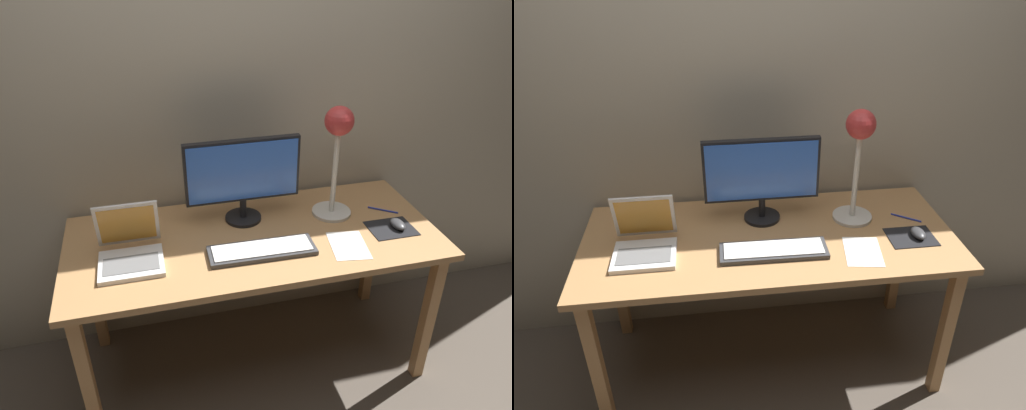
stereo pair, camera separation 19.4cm
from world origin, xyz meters
The scene contains 11 objects.
ground_plane centered at (0.00, 0.00, 0.00)m, with size 4.80×4.80×0.00m, color brown.
back_wall centered at (0.00, 0.40, 1.30)m, with size 4.80×0.06×2.60m, color #B2A893.
desk centered at (0.00, 0.00, 0.66)m, with size 1.60×0.70×0.74m.
monitor centered at (-0.02, 0.14, 0.97)m, with size 0.51×0.16×0.39m.
keyboard_main centered at (0.00, -0.13, 0.75)m, with size 0.44×0.15×0.03m.
laptop centered at (-0.52, -0.04, 0.80)m, with size 0.25×0.26×0.22m.
desk_lamp centered at (0.39, 0.10, 1.10)m, with size 0.18×0.18×0.52m.
mousepad centered at (0.60, -0.10, 0.74)m, with size 0.20×0.16×0.00m, color black.
mouse centered at (0.63, -0.10, 0.76)m, with size 0.06×0.10×0.03m, color #38383A.
paper_sheet_by_keyboard centered at (0.36, -0.17, 0.74)m, with size 0.15×0.21×0.00m, color white.
pen centered at (0.64, 0.06, 0.74)m, with size 0.01×0.01×0.14m, color #2633A5.
Camera 2 is at (-0.23, -1.72, 1.88)m, focal length 33.59 mm.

